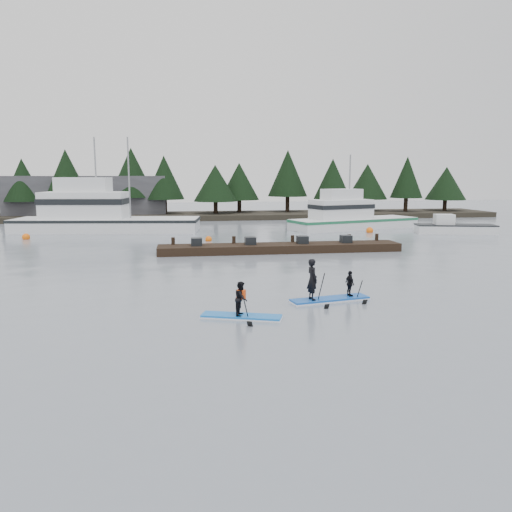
{
  "coord_description": "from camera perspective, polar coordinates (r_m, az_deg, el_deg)",
  "views": [
    {
      "loc": [
        -3.78,
        -17.74,
        4.94
      ],
      "look_at": [
        0.0,
        6.0,
        1.1
      ],
      "focal_mm": 35.0,
      "sensor_mm": 36.0,
      "label": 1
    }
  ],
  "objects": [
    {
      "name": "far_shore",
      "position": [
        60.04,
        -5.43,
        4.61
      ],
      "size": [
        70.0,
        8.0,
        0.6
      ],
      "primitive_type": "cube",
      "color": "#2D281E",
      "rests_on": "ground"
    },
    {
      "name": "buoy_a",
      "position": [
        43.65,
        -24.78,
        1.74
      ],
      "size": [
        0.61,
        0.61,
        0.61
      ],
      "primitive_type": "sphere",
      "color": "#FF660C",
      "rests_on": "ground"
    },
    {
      "name": "paddleboard_duo",
      "position": [
        20.14,
        8.0,
        -3.54
      ],
      "size": [
        3.34,
        1.48,
        2.29
      ],
      "rotation": [
        0.0,
        0.0,
        0.19
      ],
      "color": "#134FB4",
      "rests_on": "ground"
    },
    {
      "name": "buoy_c",
      "position": [
        45.59,
        12.85,
        2.63
      ],
      "size": [
        0.63,
        0.63,
        0.63
      ],
      "primitive_type": "sphere",
      "color": "#FF660C",
      "rests_on": "ground"
    },
    {
      "name": "fishing_boat_large",
      "position": [
        47.51,
        -17.23,
        3.56
      ],
      "size": [
        16.84,
        6.76,
        9.38
      ],
      "rotation": [
        0.0,
        0.0,
        -0.14
      ],
      "color": "white",
      "rests_on": "ground"
    },
    {
      "name": "buoy_b",
      "position": [
        38.69,
        -5.44,
        1.7
      ],
      "size": [
        0.51,
        0.51,
        0.51
      ],
      "primitive_type": "sphere",
      "color": "#FF660C",
      "rests_on": "ground"
    },
    {
      "name": "skiff",
      "position": [
        47.08,
        21.81,
        2.88
      ],
      "size": [
        6.94,
        3.55,
        0.78
      ],
      "primitive_type": "cube",
      "rotation": [
        0.0,
        0.0,
        -0.24
      ],
      "color": "white",
      "rests_on": "ground"
    },
    {
      "name": "waterfront_building",
      "position": [
        62.62,
        -18.56,
        6.38
      ],
      "size": [
        18.0,
        6.0,
        5.0
      ],
      "primitive_type": "cube",
      "color": "#4C4C51",
      "rests_on": "ground"
    },
    {
      "name": "fishing_boat_medium",
      "position": [
        48.5,
        10.77,
        3.71
      ],
      "size": [
        13.11,
        7.1,
        7.76
      ],
      "rotation": [
        0.0,
        0.0,
        0.29
      ],
      "color": "white",
      "rests_on": "ground"
    },
    {
      "name": "ground",
      "position": [
        18.8,
        2.9,
        -6.18
      ],
      "size": [
        160.0,
        160.0,
        0.0
      ],
      "primitive_type": "plane",
      "color": "gray",
      "rests_on": "ground"
    },
    {
      "name": "paddleboard_solo",
      "position": [
        17.64,
        -1.69,
        -5.62
      ],
      "size": [
        2.9,
        1.59,
        1.8
      ],
      "rotation": [
        0.0,
        0.0,
        -0.34
      ],
      "color": "blue",
      "rests_on": "ground"
    },
    {
      "name": "floating_dock",
      "position": [
        33.0,
        2.79,
        0.93
      ],
      "size": [
        16.03,
        2.28,
        0.53
      ],
      "primitive_type": "cube",
      "rotation": [
        0.0,
        0.0,
        -0.01
      ],
      "color": "black",
      "rests_on": "ground"
    },
    {
      "name": "treeline",
      "position": [
        60.06,
        -5.43,
        4.32
      ],
      "size": [
        60.0,
        4.0,
        8.0
      ],
      "primitive_type": null,
      "color": "black",
      "rests_on": "ground"
    }
  ]
}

